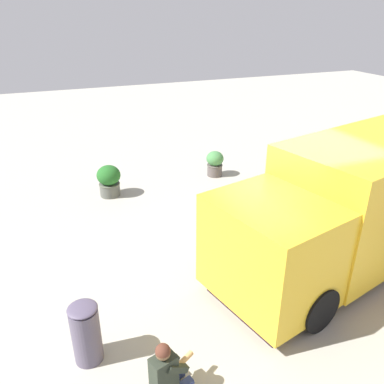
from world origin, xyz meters
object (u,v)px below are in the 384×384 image
person_customer (166,375)px  planter_flowering_far (109,180)px  trash_bin (86,333)px  planter_flowering_side (215,163)px  food_truck (346,211)px  planter_flowering_near (292,157)px

person_customer → planter_flowering_far: bearing=-4.2°
person_customer → trash_bin: trash_bin is taller
person_customer → planter_flowering_side: (6.51, -3.67, 0.08)m
food_truck → person_customer: food_truck is taller
planter_flowering_side → trash_bin: size_ratio=0.79×
planter_flowering_near → planter_flowering_side: size_ratio=1.14×
food_truck → trash_bin: bearing=96.6°
planter_flowering_side → planter_flowering_near: bearing=-103.7°
food_truck → person_customer: 4.44m
food_truck → planter_flowering_near: (4.41, -1.92, -0.70)m
person_customer → trash_bin: size_ratio=0.90×
planter_flowering_near → food_truck: bearing=156.5°
planter_flowering_far → person_customer: bearing=175.8°
planter_flowering_side → trash_bin: (-5.55, 4.54, 0.08)m
person_customer → planter_flowering_side: person_customer is taller
person_customer → planter_flowering_near: size_ratio=1.01×
food_truck → planter_flowering_side: bearing=4.7°
food_truck → planter_flowering_side: food_truck is taller
planter_flowering_far → trash_bin: (-5.33, 1.33, 0.04)m
planter_flowering_near → trash_bin: trash_bin is taller
planter_flowering_far → planter_flowering_near: bearing=-93.6°
person_customer → planter_flowering_near: person_customer is taller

